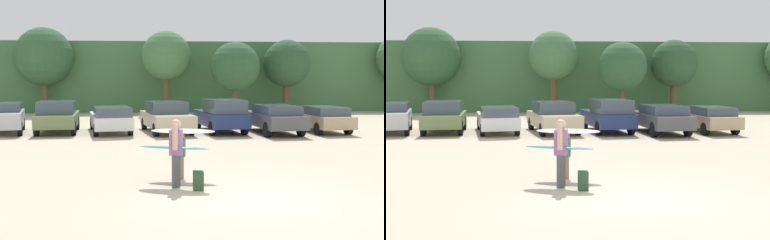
# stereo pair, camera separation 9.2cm
# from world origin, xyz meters

# --- Properties ---
(ground_plane) EXTENTS (120.00, 120.00, 0.00)m
(ground_plane) POSITION_xyz_m (0.00, 0.00, 0.00)
(ground_plane) COLOR beige
(hillside_ridge) EXTENTS (108.00, 12.00, 5.55)m
(hillside_ridge) POSITION_xyz_m (0.00, 32.99, 2.78)
(hillside_ridge) COLOR #427042
(hillside_ridge) RESTS_ON ground_plane
(tree_ridge_back) EXTENTS (4.34, 4.34, 6.47)m
(tree_ridge_back) POSITION_xyz_m (-10.41, 26.13, 4.27)
(tree_ridge_back) COLOR brown
(tree_ridge_back) RESTS_ON ground_plane
(tree_right) EXTENTS (3.62, 3.62, 6.15)m
(tree_right) POSITION_xyz_m (-1.31, 24.96, 4.30)
(tree_right) COLOR brown
(tree_right) RESTS_ON ground_plane
(tree_center_left) EXTENTS (3.53, 3.53, 5.28)m
(tree_center_left) POSITION_xyz_m (3.62, 23.60, 3.50)
(tree_center_left) COLOR brown
(tree_center_left) RESTS_ON ground_plane
(tree_center) EXTENTS (3.53, 3.53, 5.56)m
(tree_center) POSITION_xyz_m (7.77, 24.97, 3.76)
(tree_center) COLOR brown
(tree_center) RESTS_ON ground_plane
(parked_car_silver) EXTENTS (2.74, 4.33, 1.49)m
(parked_car_silver) POSITION_xyz_m (-9.62, 13.51, 0.81)
(parked_car_silver) COLOR silver
(parked_car_silver) RESTS_ON ground_plane
(parked_car_olive_green) EXTENTS (2.24, 4.08, 1.58)m
(parked_car_olive_green) POSITION_xyz_m (-6.96, 13.46, 0.84)
(parked_car_olive_green) COLOR #6B7F4C
(parked_car_olive_green) RESTS_ON ground_plane
(parked_car_white) EXTENTS (2.57, 4.85, 1.34)m
(parked_car_white) POSITION_xyz_m (-4.33, 13.18, 0.71)
(parked_car_white) COLOR white
(parked_car_white) RESTS_ON ground_plane
(parked_car_champagne) EXTENTS (2.76, 4.88, 1.54)m
(parked_car_champagne) POSITION_xyz_m (-1.59, 13.25, 0.78)
(parked_car_champagne) COLOR beige
(parked_car_champagne) RESTS_ON ground_plane
(parked_car_navy) EXTENTS (2.39, 4.65, 1.67)m
(parked_car_navy) POSITION_xyz_m (1.14, 13.03, 0.86)
(parked_car_navy) COLOR navy
(parked_car_navy) RESTS_ON ground_plane
(parked_car_dark_gray) EXTENTS (2.30, 4.95, 1.40)m
(parked_car_dark_gray) POSITION_xyz_m (3.64, 12.47, 0.77)
(parked_car_dark_gray) COLOR #4C4F54
(parked_car_dark_gray) RESTS_ON ground_plane
(parked_car_tan) EXTENTS (2.14, 4.43, 1.30)m
(parked_car_tan) POSITION_xyz_m (6.18, 12.80, 0.70)
(parked_car_tan) COLOR tan
(parked_car_tan) RESTS_ON ground_plane
(person_adult) EXTENTS (0.37, 0.69, 1.69)m
(person_adult) POSITION_xyz_m (-1.64, 1.42, 0.96)
(person_adult) COLOR #4C4C51
(person_adult) RESTS_ON ground_plane
(person_child) EXTENTS (0.27, 0.53, 1.25)m
(person_child) POSITION_xyz_m (-1.46, 2.38, 0.71)
(person_child) COLOR #8C6B4C
(person_child) RESTS_ON ground_plane
(surfboard_teal) EXTENTS (1.86, 1.06, 0.15)m
(surfboard_teal) POSITION_xyz_m (-1.68, 1.44, 0.98)
(surfboard_teal) COLOR teal
(surfboard_white) EXTENTS (1.84, 0.88, 0.14)m
(surfboard_white) POSITION_xyz_m (-1.41, 2.49, 1.28)
(surfboard_white) COLOR white
(backpack_dropped) EXTENTS (0.24, 0.34, 0.45)m
(backpack_dropped) POSITION_xyz_m (-1.12, 1.01, 0.22)
(backpack_dropped) COLOR #2D4C33
(backpack_dropped) RESTS_ON ground_plane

